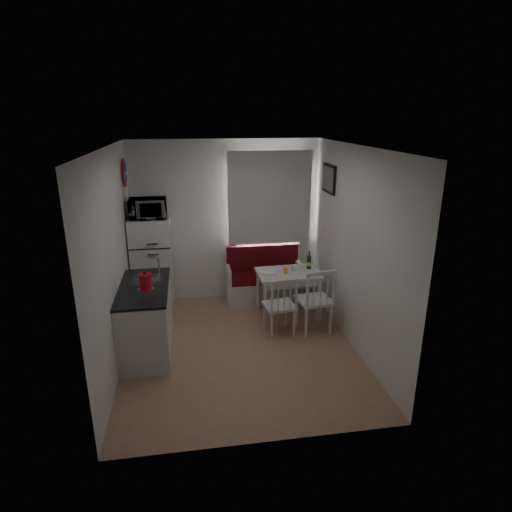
# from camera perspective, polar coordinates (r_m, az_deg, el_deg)

# --- Properties ---
(floor) EXTENTS (3.00, 3.50, 0.02)m
(floor) POSITION_cam_1_polar(r_m,az_deg,el_deg) (5.82, -2.10, -12.11)
(floor) COLOR #A87959
(floor) RESTS_ON ground
(ceiling) EXTENTS (3.00, 3.50, 0.02)m
(ceiling) POSITION_cam_1_polar(r_m,az_deg,el_deg) (5.03, -2.46, 14.34)
(ceiling) COLOR white
(ceiling) RESTS_ON wall_back
(wall_back) EXTENTS (3.00, 0.02, 2.60)m
(wall_back) POSITION_cam_1_polar(r_m,az_deg,el_deg) (6.96, -4.02, 4.60)
(wall_back) COLOR white
(wall_back) RESTS_ON floor
(wall_front) EXTENTS (3.00, 0.02, 2.60)m
(wall_front) POSITION_cam_1_polar(r_m,az_deg,el_deg) (3.68, 1.08, -8.35)
(wall_front) COLOR white
(wall_front) RESTS_ON floor
(wall_left) EXTENTS (0.02, 3.50, 2.60)m
(wall_left) POSITION_cam_1_polar(r_m,az_deg,el_deg) (5.33, -18.49, -0.68)
(wall_left) COLOR white
(wall_left) RESTS_ON floor
(wall_right) EXTENTS (0.02, 3.50, 2.60)m
(wall_right) POSITION_cam_1_polar(r_m,az_deg,el_deg) (5.65, 13.02, 0.88)
(wall_right) COLOR white
(wall_right) RESTS_ON floor
(window) EXTENTS (1.22, 0.06, 1.47)m
(window) POSITION_cam_1_polar(r_m,az_deg,el_deg) (6.95, 1.74, 7.37)
(window) COLOR silver
(window) RESTS_ON wall_back
(curtain) EXTENTS (1.35, 0.02, 1.50)m
(curtain) POSITION_cam_1_polar(r_m,az_deg,el_deg) (6.88, 1.86, 7.67)
(curtain) COLOR silver
(curtain) RESTS_ON wall_back
(kitchen_counter) EXTENTS (0.62, 1.32, 1.16)m
(kitchen_counter) POSITION_cam_1_polar(r_m,az_deg,el_deg) (5.75, -14.43, -8.01)
(kitchen_counter) COLOR silver
(kitchen_counter) RESTS_ON floor
(wall_sign) EXTENTS (0.03, 0.40, 0.40)m
(wall_sign) POSITION_cam_1_polar(r_m,az_deg,el_deg) (6.54, -17.09, 10.55)
(wall_sign) COLOR navy
(wall_sign) RESTS_ON wall_left
(picture_frame) EXTENTS (0.04, 0.52, 0.42)m
(picture_frame) POSITION_cam_1_polar(r_m,az_deg,el_deg) (6.49, 9.68, 10.13)
(picture_frame) COLOR black
(picture_frame) RESTS_ON wall_right
(bench) EXTENTS (1.25, 0.48, 0.90)m
(bench) POSITION_cam_1_polar(r_m,az_deg,el_deg) (7.11, 1.04, -3.54)
(bench) COLOR silver
(bench) RESTS_ON floor
(dining_table) EXTENTS (0.94, 0.68, 0.69)m
(dining_table) POSITION_cam_1_polar(r_m,az_deg,el_deg) (6.49, 4.28, -2.80)
(dining_table) COLOR silver
(dining_table) RESTS_ON floor
(chair_left) EXTENTS (0.46, 0.45, 0.47)m
(chair_left) POSITION_cam_1_polar(r_m,az_deg,el_deg) (5.87, 3.35, -5.94)
(chair_left) COLOR silver
(chair_left) RESTS_ON floor
(chair_right) EXTENTS (0.50, 0.48, 0.52)m
(chair_right) POSITION_cam_1_polar(r_m,az_deg,el_deg) (5.96, 8.10, -5.09)
(chair_right) COLOR silver
(chair_right) RESTS_ON floor
(fridge) EXTENTS (0.60, 0.60, 1.49)m
(fridge) POSITION_cam_1_polar(r_m,az_deg,el_deg) (6.78, -13.62, -1.14)
(fridge) COLOR white
(fridge) RESTS_ON floor
(microwave) EXTENTS (0.53, 0.36, 0.29)m
(microwave) POSITION_cam_1_polar(r_m,az_deg,el_deg) (6.49, -14.24, 6.18)
(microwave) COLOR white
(microwave) RESTS_ON fridge
(kettle) EXTENTS (0.18, 0.18, 0.25)m
(kettle) POSITION_cam_1_polar(r_m,az_deg,el_deg) (5.36, -14.53, -3.34)
(kettle) COLOR red
(kettle) RESTS_ON kitchen_counter
(wine_bottle) EXTENTS (0.07, 0.07, 0.28)m
(wine_bottle) POSITION_cam_1_polar(r_m,az_deg,el_deg) (6.59, 7.09, -0.53)
(wine_bottle) COLOR #123914
(wine_bottle) RESTS_ON dining_table
(drinking_glass_orange) EXTENTS (0.06, 0.06, 0.09)m
(drinking_glass_orange) POSITION_cam_1_polar(r_m,az_deg,el_deg) (6.39, 3.97, -1.94)
(drinking_glass_orange) COLOR orange
(drinking_glass_orange) RESTS_ON dining_table
(drinking_glass_blue) EXTENTS (0.06, 0.06, 0.09)m
(drinking_glass_blue) POSITION_cam_1_polar(r_m,az_deg,el_deg) (6.51, 4.89, -1.58)
(drinking_glass_blue) COLOR #8DD4F0
(drinking_glass_blue) RESTS_ON dining_table
(plate) EXTENTS (0.25, 0.25, 0.02)m
(plate) POSITION_cam_1_polar(r_m,az_deg,el_deg) (6.41, 1.65, -2.17)
(plate) COLOR white
(plate) RESTS_ON dining_table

